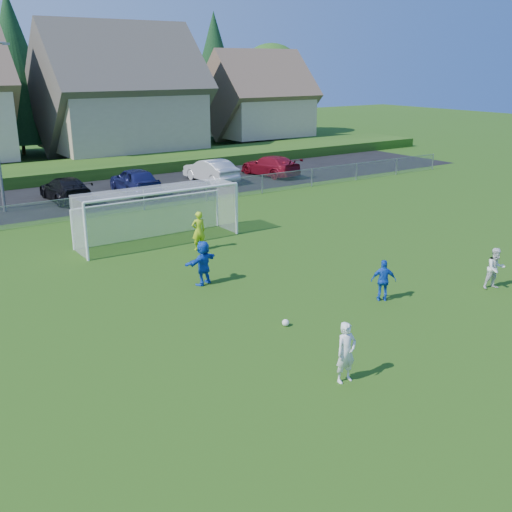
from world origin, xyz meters
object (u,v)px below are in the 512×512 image
at_px(soccer_ball, 286,323).
at_px(car_e, 135,180).
at_px(player_blue_b, 203,263).
at_px(car_f, 211,170).
at_px(player_white_b, 495,269).
at_px(player_blue_a, 384,280).
at_px(car_d, 65,189).
at_px(car_g, 270,166).
at_px(player_white_a, 346,352).
at_px(soccer_goal, 156,206).
at_px(goalkeeper, 199,231).

distance_m(soccer_ball, car_e, 21.84).
bearing_deg(player_blue_b, car_f, -140.08).
distance_m(player_white_b, player_blue_a, 4.40).
height_order(car_d, car_g, car_g).
distance_m(player_white_a, car_f, 27.78).
relative_size(car_f, soccer_goal, 0.64).
distance_m(player_blue_a, car_f, 22.99).
xyz_separation_m(player_white_b, player_blue_a, (-4.16, 1.45, -0.03)).
distance_m(car_d, car_e, 4.32).
xyz_separation_m(soccer_ball, car_e, (4.26, 21.41, 0.70)).
distance_m(soccer_ball, soccer_goal, 10.98).
bearing_deg(player_white_b, soccer_goal, 140.76).
distance_m(car_e, soccer_goal, 11.15).
bearing_deg(player_blue_a, car_g, -80.44).
bearing_deg(car_g, player_blue_a, 56.84).
bearing_deg(car_e, soccer_goal, 72.59).
bearing_deg(player_white_a, player_white_b, 13.90).
distance_m(player_white_a, soccer_goal, 14.52).
xyz_separation_m(player_white_b, car_g, (6.66, 23.25, -0.03)).
xyz_separation_m(player_blue_a, car_d, (-4.09, 21.76, -0.02)).
relative_size(player_blue_b, car_g, 0.33).
relative_size(car_d, soccer_goal, 0.66).
height_order(car_d, car_f, car_f).
height_order(player_blue_b, soccer_goal, soccer_goal).
distance_m(goalkeeper, car_f, 15.86).
bearing_deg(player_blue_a, car_e, -54.63).
relative_size(player_white_a, player_blue_b, 0.98).
xyz_separation_m(soccer_ball, player_white_a, (-0.78, -3.56, 0.70)).
bearing_deg(player_blue_a, soccer_ball, 33.46).
bearing_deg(goalkeeper, player_white_a, 84.76).
bearing_deg(player_white_a, player_blue_b, 88.11).
height_order(soccer_ball, player_white_b, player_white_b).
bearing_deg(soccer_ball, goalkeeper, 78.81).
xyz_separation_m(player_white_b, car_d, (-8.25, 23.21, -0.05)).
xyz_separation_m(car_d, car_g, (14.91, 0.04, 0.02)).
bearing_deg(soccer_goal, car_f, 50.19).
height_order(player_white_a, car_g, player_white_a).
bearing_deg(player_white_b, goalkeeper, 142.67).
bearing_deg(goalkeeper, player_white_b, 128.88).
relative_size(soccer_ball, player_blue_a, 0.15).
distance_m(car_e, car_f, 5.86).
bearing_deg(goalkeeper, soccer_ball, 85.08).
relative_size(player_white_b, player_blue_b, 0.92).
height_order(player_white_a, soccer_goal, soccer_goal).
xyz_separation_m(player_blue_b, soccer_goal, (1.05, 6.15, 0.80)).
bearing_deg(player_blue_b, soccer_goal, -118.90).
bearing_deg(car_d, goalkeeper, 97.06).
distance_m(car_g, soccer_goal, 17.74).
distance_m(player_white_b, soccer_goal, 14.53).
distance_m(car_f, soccer_goal, 14.55).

